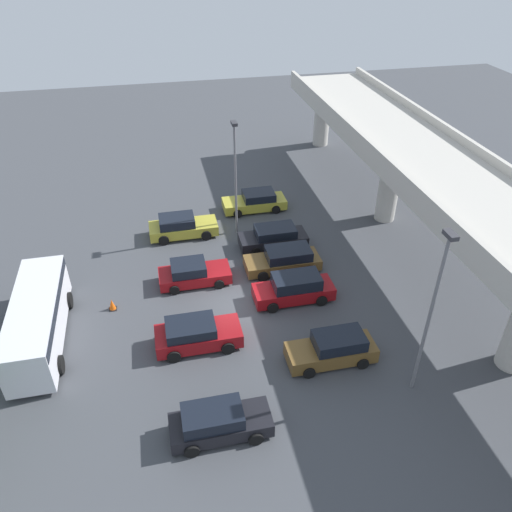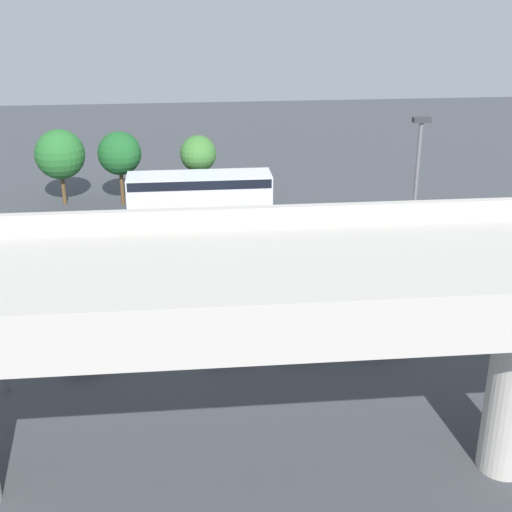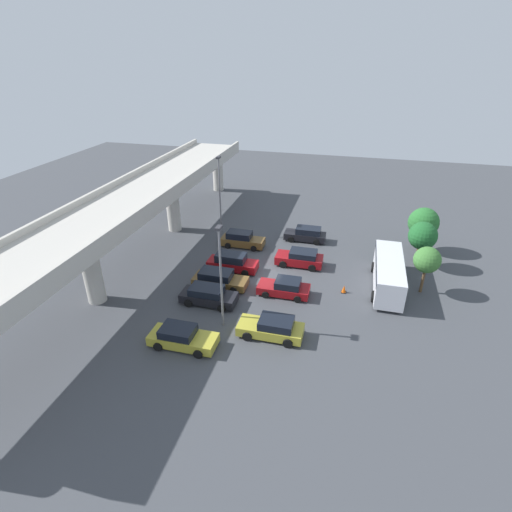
# 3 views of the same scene
# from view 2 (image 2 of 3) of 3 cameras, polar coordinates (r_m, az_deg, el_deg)

# --- Properties ---
(ground_plane) EXTENTS (97.53, 97.53, 0.00)m
(ground_plane) POSITION_cam_2_polar(r_m,az_deg,el_deg) (32.41, -2.77, -2.92)
(ground_plane) COLOR #424449
(highway_overpass) EXTENTS (47.00, 6.55, 7.28)m
(highway_overpass) POSITION_cam_2_polar(r_m,az_deg,el_deg) (18.27, -0.83, -3.60)
(highway_overpass) COLOR #BCB7AD
(highway_overpass) RESTS_ON ground_plane
(parked_car_0) EXTENTS (2.16, 4.81, 1.47)m
(parked_car_0) POSITION_cam_2_polar(r_m,az_deg,el_deg) (31.29, 18.29, -3.66)
(parked_car_0) COLOR gold
(parked_car_0) RESTS_ON ground_plane
(parked_car_1) EXTENTS (2.19, 4.77, 1.53)m
(parked_car_1) POSITION_cam_2_polar(r_m,az_deg,el_deg) (35.47, 10.74, 0.26)
(parked_car_1) COLOR gold
(parked_car_1) RESTS_ON ground_plane
(parked_car_2) EXTENTS (2.10, 4.61, 1.52)m
(parked_car_2) POSITION_cam_2_polar(r_m,az_deg,el_deg) (29.46, 8.62, -4.27)
(parked_car_2) COLOR black
(parked_car_2) RESTS_ON ground_plane
(parked_car_3) EXTENTS (2.13, 4.79, 1.50)m
(parked_car_3) POSITION_cam_2_polar(r_m,az_deg,el_deg) (28.93, 3.37, -4.57)
(parked_car_3) COLOR brown
(parked_car_3) RESTS_ON ground_plane
(parked_car_4) EXTENTS (2.00, 4.73, 1.69)m
(parked_car_4) POSITION_cam_2_polar(r_m,az_deg,el_deg) (28.80, -2.83, -4.53)
(parked_car_4) COLOR maroon
(parked_car_4) RESTS_ON ground_plane
(parked_car_5) EXTENTS (2.19, 4.50, 1.54)m
(parked_car_5) POSITION_cam_2_polar(r_m,az_deg,el_deg) (34.36, -7.66, -0.23)
(parked_car_5) COLOR maroon
(parked_car_5) RESTS_ON ground_plane
(parked_car_6) EXTENTS (1.97, 4.53, 1.62)m
(parked_car_6) POSITION_cam_2_polar(r_m,az_deg,el_deg) (28.58, -13.19, -5.44)
(parked_car_6) COLOR brown
(parked_car_6) RESTS_ON ground_plane
(parked_car_7) EXTENTS (1.97, 4.44, 1.54)m
(parked_car_7) POSITION_cam_2_polar(r_m,az_deg,el_deg) (34.82, -17.07, -0.76)
(parked_car_7) COLOR black
(parked_car_7) RESTS_ON ground_plane
(parked_car_8) EXTENTS (2.12, 4.38, 1.46)m
(parked_car_8) POSITION_cam_2_polar(r_m,az_deg,el_deg) (34.20, 1.60, -0.28)
(parked_car_8) COLOR maroon
(parked_car_8) RESTS_ON ground_plane
(shuttle_bus) EXTENTS (8.31, 2.60, 2.63)m
(shuttle_bus) POSITION_cam_2_polar(r_m,az_deg,el_deg) (41.63, -4.53, 5.13)
(shuttle_bus) COLOR silver
(shuttle_bus) RESTS_ON ground_plane
(lamp_post_mid_lot) EXTENTS (0.70, 0.35, 8.14)m
(lamp_post_mid_lot) POSITION_cam_2_polar(r_m,az_deg,el_deg) (30.53, 12.59, 4.54)
(lamp_post_mid_lot) COLOR slate
(lamp_post_mid_lot) RESTS_ON ground_plane
(tree_front_left) EXTENTS (2.23, 2.23, 4.25)m
(tree_front_left) POSITION_cam_2_polar(r_m,az_deg,el_deg) (43.96, -4.65, 8.13)
(tree_front_left) COLOR brown
(tree_front_left) RESTS_ON ground_plane
(tree_front_centre) EXTENTS (2.63, 2.63, 4.57)m
(tree_front_centre) POSITION_cam_2_polar(r_m,az_deg,el_deg) (44.21, -10.86, 8.06)
(tree_front_centre) COLOR brown
(tree_front_centre) RESTS_ON ground_plane
(tree_front_right) EXTENTS (3.02, 3.02, 4.68)m
(tree_front_right) POSITION_cam_2_polar(r_m,az_deg,el_deg) (45.12, -15.42, 7.84)
(tree_front_right) COLOR brown
(tree_front_right) RESTS_ON ground_plane
(traffic_cone) EXTENTS (0.44, 0.44, 0.70)m
(traffic_cone) POSITION_cam_2_polar(r_m,az_deg,el_deg) (38.71, -1.64, 1.91)
(traffic_cone) COLOR black
(traffic_cone) RESTS_ON ground_plane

